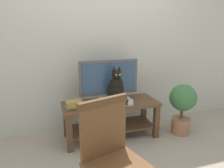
{
  "coord_description": "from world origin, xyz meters",
  "views": [
    {
      "loc": [
        -0.8,
        -1.98,
        1.51
      ],
      "look_at": [
        0.0,
        0.57,
        0.79
      ],
      "focal_mm": 34.13,
      "sensor_mm": 36.0,
      "label": 1
    }
  ],
  "objects_px": {
    "tv_stand": "(111,113)",
    "book_stack": "(74,105)",
    "media_box": "(115,101)",
    "tv": "(109,79)",
    "wooden_chair": "(112,152)",
    "cat": "(116,87)",
    "potted_plant": "(182,104)"
  },
  "relations": [
    {
      "from": "media_box",
      "to": "cat",
      "type": "height_order",
      "value": "cat"
    },
    {
      "from": "media_box",
      "to": "potted_plant",
      "type": "bearing_deg",
      "value": -7.34
    },
    {
      "from": "tv_stand",
      "to": "tv",
      "type": "distance_m",
      "value": 0.47
    },
    {
      "from": "tv",
      "to": "cat",
      "type": "distance_m",
      "value": 0.18
    },
    {
      "from": "tv_stand",
      "to": "tv",
      "type": "relative_size",
      "value": 1.6
    },
    {
      "from": "tv_stand",
      "to": "media_box",
      "type": "height_order",
      "value": "media_box"
    },
    {
      "from": "tv",
      "to": "book_stack",
      "type": "relative_size",
      "value": 3.72
    },
    {
      "from": "media_box",
      "to": "tv",
      "type": "bearing_deg",
      "value": 105.95
    },
    {
      "from": "media_box",
      "to": "wooden_chair",
      "type": "xyz_separation_m",
      "value": [
        -0.4,
        -1.12,
        0.01
      ]
    },
    {
      "from": "potted_plant",
      "to": "media_box",
      "type": "bearing_deg",
      "value": 172.66
    },
    {
      "from": "wooden_chair",
      "to": "tv_stand",
      "type": "bearing_deg",
      "value": 73.13
    },
    {
      "from": "media_box",
      "to": "potted_plant",
      "type": "distance_m",
      "value": 0.98
    },
    {
      "from": "cat",
      "to": "wooden_chair",
      "type": "xyz_separation_m",
      "value": [
        -0.4,
        -1.11,
        -0.2
      ]
    },
    {
      "from": "book_stack",
      "to": "wooden_chair",
      "type": "bearing_deg",
      "value": -82.86
    },
    {
      "from": "wooden_chair",
      "to": "book_stack",
      "type": "height_order",
      "value": "wooden_chair"
    },
    {
      "from": "cat",
      "to": "wooden_chair",
      "type": "bearing_deg",
      "value": -110.07
    },
    {
      "from": "cat",
      "to": "tv_stand",
      "type": "bearing_deg",
      "value": 117.85
    },
    {
      "from": "cat",
      "to": "tv",
      "type": "bearing_deg",
      "value": 104.98
    },
    {
      "from": "media_box",
      "to": "cat",
      "type": "xyz_separation_m",
      "value": [
        0.0,
        -0.01,
        0.2
      ]
    },
    {
      "from": "tv",
      "to": "cat",
      "type": "relative_size",
      "value": 1.81
    },
    {
      "from": "media_box",
      "to": "book_stack",
      "type": "distance_m",
      "value": 0.55
    },
    {
      "from": "cat",
      "to": "book_stack",
      "type": "xyz_separation_m",
      "value": [
        -0.55,
        0.03,
        -0.19
      ]
    },
    {
      "from": "tv_stand",
      "to": "wooden_chair",
      "type": "height_order",
      "value": "wooden_chair"
    },
    {
      "from": "tv_stand",
      "to": "cat",
      "type": "bearing_deg",
      "value": -62.15
    },
    {
      "from": "tv_stand",
      "to": "book_stack",
      "type": "relative_size",
      "value": 5.94
    },
    {
      "from": "cat",
      "to": "potted_plant",
      "type": "height_order",
      "value": "cat"
    },
    {
      "from": "tv_stand",
      "to": "book_stack",
      "type": "distance_m",
      "value": 0.54
    },
    {
      "from": "wooden_chair",
      "to": "potted_plant",
      "type": "relative_size",
      "value": 1.33
    },
    {
      "from": "media_box",
      "to": "book_stack",
      "type": "relative_size",
      "value": 1.85
    },
    {
      "from": "tv_stand",
      "to": "wooden_chair",
      "type": "bearing_deg",
      "value": -106.87
    },
    {
      "from": "tv_stand",
      "to": "wooden_chair",
      "type": "distance_m",
      "value": 1.26
    },
    {
      "from": "tv",
      "to": "potted_plant",
      "type": "distance_m",
      "value": 1.11
    }
  ]
}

